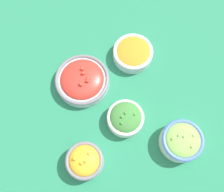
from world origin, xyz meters
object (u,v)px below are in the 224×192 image
bowl_carrots (133,53)px  bowl_broccoli (125,118)px  bowl_cherry_tomatoes (82,80)px  bowl_lettuce (182,141)px  bowl_squash (85,161)px

bowl_carrots → bowl_broccoli: bearing=-24.2°
bowl_cherry_tomatoes → bowl_lettuce: (0.28, 0.23, 0.01)m
bowl_cherry_tomatoes → bowl_squash: bowl_squash is taller
bowl_squash → bowl_lettuce: bearing=84.5°
bowl_carrots → bowl_lettuce: size_ratio=1.08×
bowl_squash → bowl_lettuce: 0.29m
bowl_lettuce → bowl_cherry_tomatoes: bearing=-140.0°
bowl_broccoli → bowl_squash: bearing=-60.2°
bowl_squash → bowl_carrots: bearing=140.2°
bowl_broccoli → bowl_carrots: bowl_broccoli is taller
bowl_cherry_tomatoes → bowl_squash: (0.25, -0.06, 0.01)m
bowl_broccoli → bowl_lettuce: (0.12, 0.14, 0.01)m
bowl_lettuce → bowl_carrots: bearing=-172.2°
bowl_squash → bowl_carrots: (-0.30, 0.25, -0.01)m
bowl_squash → bowl_carrots: size_ratio=0.82×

